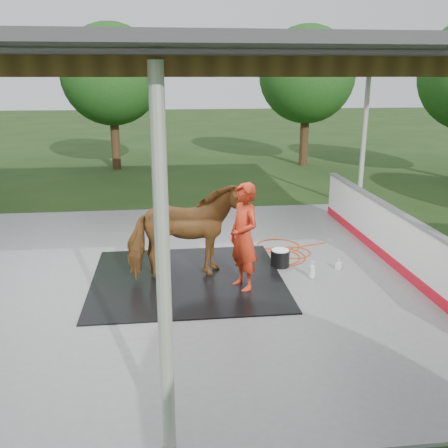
{
  "coord_description": "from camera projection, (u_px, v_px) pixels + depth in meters",
  "views": [
    {
      "loc": [
        0.06,
        -9.09,
        3.78
      ],
      "look_at": [
        1.05,
        -0.6,
        1.22
      ],
      "focal_mm": 40.0,
      "sensor_mm": 36.0,
      "label": 1
    }
  ],
  "objects": [
    {
      "name": "ground",
      "position": [
        167.0,
        277.0,
        9.72
      ],
      "size": [
        100.0,
        100.0,
        0.0
      ],
      "primitive_type": "plane",
      "color": "#1E3814"
    },
    {
      "name": "concrete_slab",
      "position": [
        167.0,
        276.0,
        9.72
      ],
      "size": [
        12.0,
        10.0,
        0.05
      ],
      "primitive_type": "cube",
      "color": "slate",
      "rests_on": "ground"
    },
    {
      "name": "pavilion_structure",
      "position": [
        159.0,
        64.0,
        8.59
      ],
      "size": [
        12.6,
        10.6,
        4.05
      ],
      "color": "beige",
      "rests_on": "ground"
    },
    {
      "name": "dasher_board",
      "position": [
        395.0,
        239.0,
        10.06
      ],
      "size": [
        0.16,
        8.0,
        1.15
      ],
      "color": "red",
      "rests_on": "concrete_slab"
    },
    {
      "name": "tree_belt",
      "position": [
        176.0,
        74.0,
        9.53
      ],
      "size": [
        28.0,
        28.0,
        5.8
      ],
      "color": "#382314",
      "rests_on": "ground"
    },
    {
      "name": "rubber_mat",
      "position": [
        187.0,
        279.0,
        9.48
      ],
      "size": [
        3.58,
        3.35,
        0.03
      ],
      "primitive_type": "cube",
      "color": "black",
      "rests_on": "concrete_slab"
    },
    {
      "name": "horse",
      "position": [
        186.0,
        233.0,
        9.22
      ],
      "size": [
        2.3,
        1.4,
        1.81
      ],
      "primitive_type": "imported",
      "rotation": [
        0.0,
        0.0,
        1.78
      ],
      "color": "brown",
      "rests_on": "rubber_mat"
    },
    {
      "name": "handler",
      "position": [
        244.0,
        237.0,
        8.83
      ],
      "size": [
        0.71,
        0.84,
        1.95
      ],
      "primitive_type": "imported",
      "rotation": [
        0.0,
        0.0,
        -1.17
      ],
      "color": "red",
      "rests_on": "concrete_slab"
    },
    {
      "name": "wash_bucket",
      "position": [
        280.0,
        258.0,
        10.08
      ],
      "size": [
        0.38,
        0.38,
        0.35
      ],
      "color": "black",
      "rests_on": "concrete_slab"
    },
    {
      "name": "soap_bottle_a",
      "position": [
        312.0,
        270.0,
        9.49
      ],
      "size": [
        0.18,
        0.18,
        0.34
      ],
      "primitive_type": "imported",
      "rotation": [
        0.0,
        0.0,
        0.67
      ],
      "color": "silver",
      "rests_on": "concrete_slab"
    },
    {
      "name": "soap_bottle_b",
      "position": [
        338.0,
        264.0,
        9.95
      ],
      "size": [
        0.14,
        0.14,
        0.21
      ],
      "primitive_type": "imported",
      "rotation": [
        0.0,
        0.0,
        -0.62
      ],
      "color": "#338CD8",
      "rests_on": "concrete_slab"
    },
    {
      "name": "hose_coil",
      "position": [
        280.0,
        253.0,
        10.83
      ],
      "size": [
        1.88,
        1.75,
        0.02
      ],
      "color": "#B0370C",
      "rests_on": "concrete_slab"
    }
  ]
}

